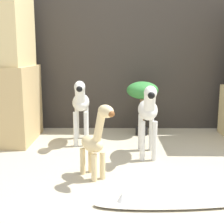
# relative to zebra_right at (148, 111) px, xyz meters

# --- Properties ---
(ground_plane) EXTENTS (14.00, 14.00, 0.00)m
(ground_plane) POSITION_rel_zebra_right_xyz_m (-0.10, -0.51, -0.38)
(ground_plane) COLOR #B2A88E
(wall_back) EXTENTS (6.40, 0.08, 2.20)m
(wall_back) POSITION_rel_zebra_right_xyz_m (-0.10, 1.01, 0.72)
(wall_back) COLOR #38332D
(wall_back) RESTS_ON ground_plane
(zebra_right) EXTENTS (0.17, 0.50, 0.61)m
(zebra_right) POSITION_rel_zebra_right_xyz_m (0.00, 0.00, 0.00)
(zebra_right) COLOR silver
(zebra_right) RESTS_ON ground_plane
(zebra_left) EXTENTS (0.19, 0.50, 0.61)m
(zebra_left) POSITION_rel_zebra_right_xyz_m (-0.59, 0.38, 0.00)
(zebra_left) COLOR silver
(zebra_left) RESTS_ON ground_plane
(giraffe_figurine) EXTENTS (0.28, 0.33, 0.53)m
(giraffe_figurine) POSITION_rel_zebra_right_xyz_m (-0.40, -0.46, -0.11)
(giraffe_figurine) COLOR beige
(giraffe_figurine) RESTS_ON ground_plane
(potted_palm_front) EXTENTS (0.32, 0.32, 0.56)m
(potted_palm_front) POSITION_rel_zebra_right_xyz_m (0.01, 0.69, 0.05)
(potted_palm_front) COLOR black
(potted_palm_front) RESTS_ON ground_plane
(surfboard) EXTENTS (1.10, 0.30, 0.08)m
(surfboard) POSITION_rel_zebra_right_xyz_m (0.14, -0.81, -0.37)
(surfboard) COLOR silver
(surfboard) RESTS_ON ground_plane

